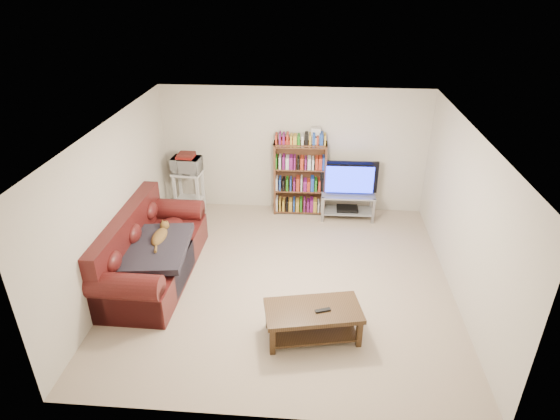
# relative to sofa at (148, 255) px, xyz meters

# --- Properties ---
(floor) EXTENTS (5.00, 5.00, 0.00)m
(floor) POSITION_rel_sofa_xyz_m (2.10, 0.02, -0.36)
(floor) COLOR #BDA78C
(floor) RESTS_ON ground
(ceiling) EXTENTS (5.00, 5.00, 0.00)m
(ceiling) POSITION_rel_sofa_xyz_m (2.10, 0.02, 2.04)
(ceiling) COLOR white
(ceiling) RESTS_ON ground
(wall_back) EXTENTS (5.00, 0.00, 5.00)m
(wall_back) POSITION_rel_sofa_xyz_m (2.10, 2.52, 0.84)
(wall_back) COLOR silver
(wall_back) RESTS_ON ground
(wall_front) EXTENTS (5.00, 0.00, 5.00)m
(wall_front) POSITION_rel_sofa_xyz_m (2.10, -2.48, 0.84)
(wall_front) COLOR silver
(wall_front) RESTS_ON ground
(wall_left) EXTENTS (0.00, 5.00, 5.00)m
(wall_left) POSITION_rel_sofa_xyz_m (-0.40, 0.02, 0.84)
(wall_left) COLOR silver
(wall_left) RESTS_ON ground
(wall_right) EXTENTS (0.00, 5.00, 5.00)m
(wall_right) POSITION_rel_sofa_xyz_m (4.60, 0.02, 0.84)
(wall_right) COLOR silver
(wall_right) RESTS_ON ground
(sofa) EXTENTS (1.10, 2.46, 1.04)m
(sofa) POSITION_rel_sofa_xyz_m (0.00, 0.00, 0.00)
(sofa) COLOR #4A1413
(sofa) RESTS_ON floor
(blanket) EXTENTS (1.03, 1.28, 0.20)m
(blanket) POSITION_rel_sofa_xyz_m (0.19, -0.17, 0.24)
(blanket) COLOR #252129
(blanket) RESTS_ON sofa
(cat) EXTENTS (0.28, 0.67, 0.20)m
(cat) POSITION_rel_sofa_xyz_m (0.20, 0.05, 0.30)
(cat) COLOR brown
(cat) RESTS_ON sofa
(coffee_table) EXTENTS (1.31, 0.84, 0.44)m
(coffee_table) POSITION_rel_sofa_xyz_m (2.55, -1.18, -0.05)
(coffee_table) COLOR #392614
(coffee_table) RESTS_ON floor
(remote) EXTENTS (0.21, 0.12, 0.02)m
(remote) POSITION_rel_sofa_xyz_m (2.67, -1.22, 0.10)
(remote) COLOR black
(remote) RESTS_ON coffee_table
(tv_stand) EXTENTS (1.00, 0.46, 0.50)m
(tv_stand) POSITION_rel_sofa_xyz_m (3.15, 2.14, -0.02)
(tv_stand) COLOR #999EA3
(tv_stand) RESTS_ON floor
(television) EXTENTS (1.08, 0.15, 0.62)m
(television) POSITION_rel_sofa_xyz_m (3.15, 2.14, 0.45)
(television) COLOR black
(television) RESTS_ON tv_stand
(dvd_player) EXTENTS (0.40, 0.28, 0.06)m
(dvd_player) POSITION_rel_sofa_xyz_m (3.15, 2.14, -0.17)
(dvd_player) COLOR black
(dvd_player) RESTS_ON tv_stand
(bookshelf) EXTENTS (0.99, 0.33, 1.42)m
(bookshelf) POSITION_rel_sofa_xyz_m (2.23, 2.32, 0.38)
(bookshelf) COLOR #52301C
(bookshelf) RESTS_ON floor
(shelf_clutter) EXTENTS (0.73, 0.23, 0.28)m
(shelf_clutter) POSITION_rel_sofa_xyz_m (2.33, 2.33, 1.17)
(shelf_clutter) COLOR silver
(shelf_clutter) RESTS_ON bookshelf
(microwave_stand) EXTENTS (0.57, 0.43, 0.86)m
(microwave_stand) POSITION_rel_sofa_xyz_m (0.11, 2.12, 0.19)
(microwave_stand) COLOR silver
(microwave_stand) RESTS_ON floor
(microwave) EXTENTS (0.56, 0.40, 0.29)m
(microwave) POSITION_rel_sofa_xyz_m (0.11, 2.12, 0.64)
(microwave) COLOR silver
(microwave) RESTS_ON microwave_stand
(game_boxes) EXTENTS (0.33, 0.30, 0.05)m
(game_boxes) POSITION_rel_sofa_xyz_m (0.11, 2.12, 0.82)
(game_boxes) COLOR maroon
(game_boxes) RESTS_ON microwave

